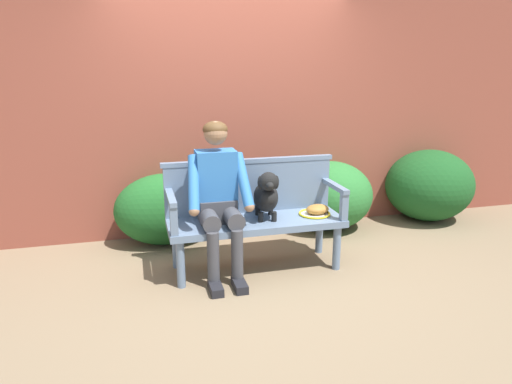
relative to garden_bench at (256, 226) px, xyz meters
name	(u,v)px	position (x,y,z in m)	size (l,w,h in m)	color
ground_plane	(256,268)	(0.00, 0.00, -0.40)	(40.00, 40.00, 0.00)	#7A664C
brick_garden_fence	(227,103)	(0.00, 1.22, 0.99)	(8.00, 0.30, 2.78)	brown
hedge_bush_far_right	(329,195)	(1.07, 0.84, -0.02)	(0.97, 0.89, 0.76)	#286B2D
hedge_bush_far_left	(165,209)	(-0.74, 0.84, -0.04)	(1.01, 0.63, 0.73)	#1E5B23
hedge_bush_mid_left	(429,185)	(2.34, 0.83, 0.01)	(1.02, 0.96, 0.83)	#194C1E
garden_bench	(256,226)	(0.00, 0.00, 0.00)	(1.55, 0.53, 0.47)	slate
bench_backrest	(249,185)	(0.00, 0.23, 0.32)	(1.59, 0.06, 0.50)	slate
bench_armrest_left_end	(172,206)	(-0.73, -0.09, 0.27)	(0.06, 0.53, 0.28)	slate
bench_armrest_right_end	(338,194)	(0.73, -0.09, 0.27)	(0.06, 0.53, 0.28)	slate
person_seated	(218,193)	(-0.34, -0.02, 0.33)	(0.56, 0.66, 1.34)	black
dog_on_bench	(267,195)	(0.09, -0.03, 0.29)	(0.26, 0.46, 0.45)	black
tennis_racket	(315,213)	(0.56, 0.02, 0.07)	(0.38, 0.58, 0.03)	yellow
baseball_glove	(318,209)	(0.58, 0.00, 0.11)	(0.22, 0.17, 0.09)	#9E6B2D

